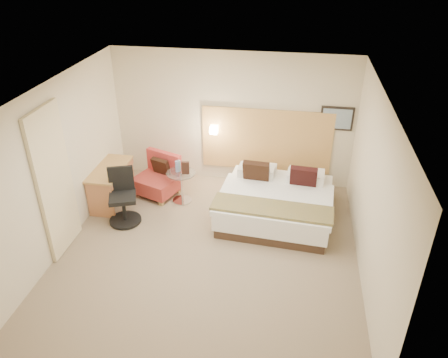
% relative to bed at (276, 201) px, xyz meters
% --- Properties ---
extents(floor, '(4.80, 5.00, 0.02)m').
position_rel_bed_xyz_m(floor, '(-1.02, -1.21, -0.32)').
color(floor, '#806D56').
rests_on(floor, ground).
extents(ceiling, '(4.80, 5.00, 0.02)m').
position_rel_bed_xyz_m(ceiling, '(-1.02, -1.21, 2.40)').
color(ceiling, white).
rests_on(ceiling, floor).
extents(wall_back, '(4.80, 0.02, 2.70)m').
position_rel_bed_xyz_m(wall_back, '(-1.02, 1.30, 1.04)').
color(wall_back, beige).
rests_on(wall_back, floor).
extents(wall_front, '(4.80, 0.02, 2.70)m').
position_rel_bed_xyz_m(wall_front, '(-1.02, -3.72, 1.04)').
color(wall_front, beige).
rests_on(wall_front, floor).
extents(wall_left, '(0.02, 5.00, 2.70)m').
position_rel_bed_xyz_m(wall_left, '(-3.43, -1.21, 1.04)').
color(wall_left, beige).
rests_on(wall_left, floor).
extents(wall_right, '(0.02, 5.00, 2.70)m').
position_rel_bed_xyz_m(wall_right, '(1.39, -1.21, 1.04)').
color(wall_right, beige).
rests_on(wall_right, floor).
extents(headboard_panel, '(2.60, 0.04, 1.30)m').
position_rel_bed_xyz_m(headboard_panel, '(-0.32, 1.26, 0.64)').
color(headboard_panel, '#BB8849').
rests_on(headboard_panel, wall_back).
extents(art_frame, '(0.62, 0.03, 0.47)m').
position_rel_bed_xyz_m(art_frame, '(1.00, 1.27, 1.19)').
color(art_frame, black).
rests_on(art_frame, wall_back).
extents(art_canvas, '(0.54, 0.01, 0.39)m').
position_rel_bed_xyz_m(art_canvas, '(1.00, 1.25, 1.19)').
color(art_canvas, '#768EA3').
rests_on(art_canvas, wall_back).
extents(lamp_arm, '(0.02, 0.12, 0.02)m').
position_rel_bed_xyz_m(lamp_arm, '(-1.37, 1.21, 0.84)').
color(lamp_arm, silver).
rests_on(lamp_arm, wall_back).
extents(lamp_shade, '(0.15, 0.15, 0.15)m').
position_rel_bed_xyz_m(lamp_shade, '(-1.37, 1.15, 0.84)').
color(lamp_shade, '#FAE9C3').
rests_on(lamp_shade, wall_back).
extents(curtain, '(0.06, 0.90, 2.42)m').
position_rel_bed_xyz_m(curtain, '(-3.38, -1.46, 0.91)').
color(curtain, beige).
rests_on(curtain, wall_left).
extents(bottle_a, '(0.08, 0.08, 0.22)m').
position_rel_bed_xyz_m(bottle_a, '(-1.91, 0.27, 0.42)').
color(bottle_a, '#8398CB').
rests_on(bottle_a, side_table).
extents(bottle_b, '(0.08, 0.08, 0.22)m').
position_rel_bed_xyz_m(bottle_b, '(-1.88, 0.29, 0.42)').
color(bottle_b, '#83B5CB').
rests_on(bottle_b, side_table).
extents(menu_folder, '(0.15, 0.08, 0.25)m').
position_rel_bed_xyz_m(menu_folder, '(-1.74, 0.21, 0.43)').
color(menu_folder, black).
rests_on(menu_folder, side_table).
extents(bed, '(2.11, 2.06, 0.97)m').
position_rel_bed_xyz_m(bed, '(0.00, 0.00, 0.00)').
color(bed, '#3A281D').
rests_on(bed, floor).
extents(lounge_chair, '(0.98, 0.92, 0.83)m').
position_rel_bed_xyz_m(lounge_chair, '(-2.36, 0.44, 0.01)').
color(lounge_chair, '#BE7659').
rests_on(lounge_chair, floor).
extents(side_table, '(0.65, 0.65, 0.62)m').
position_rel_bed_xyz_m(side_table, '(-1.84, 0.23, 0.03)').
color(side_table, silver).
rests_on(side_table, floor).
extents(desk, '(0.54, 1.17, 0.73)m').
position_rel_bed_xyz_m(desk, '(-3.13, -0.01, 0.26)').
color(desk, '#B48446').
rests_on(desk, floor).
extents(desk_chair, '(0.73, 0.73, 1.01)m').
position_rel_bed_xyz_m(desk_chair, '(-2.69, -0.59, 0.10)').
color(desk_chair, black).
rests_on(desk_chair, floor).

